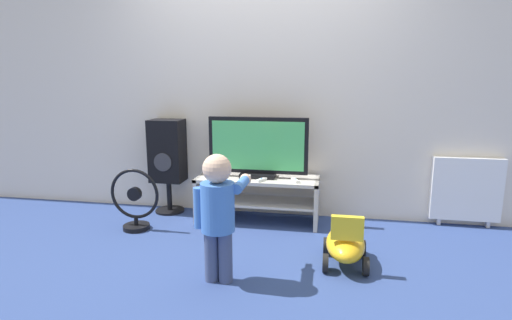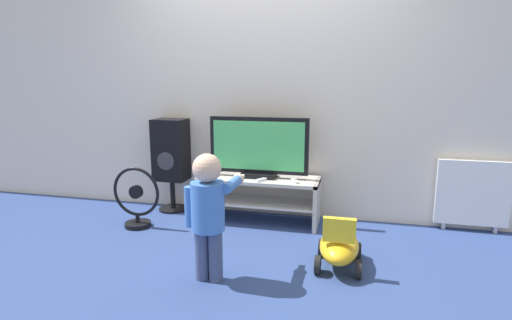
% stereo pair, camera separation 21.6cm
% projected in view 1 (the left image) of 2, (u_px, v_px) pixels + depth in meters
% --- Properties ---
extents(ground_plane, '(16.00, 16.00, 0.00)m').
position_uv_depth(ground_plane, '(254.00, 228.00, 3.59)').
color(ground_plane, navy).
extents(wall_back, '(10.00, 0.06, 2.60)m').
position_uv_depth(wall_back, '(263.00, 81.00, 3.81)').
color(wall_back, silver).
rests_on(wall_back, ground_plane).
extents(tv_stand, '(1.13, 0.41, 0.42)m').
position_uv_depth(tv_stand, '(258.00, 192.00, 3.73)').
color(tv_stand, beige).
rests_on(tv_stand, ground_plane).
extents(television, '(0.92, 0.20, 0.56)m').
position_uv_depth(television, '(258.00, 148.00, 3.67)').
color(television, black).
rests_on(television, tv_stand).
extents(game_console, '(0.04, 0.19, 0.05)m').
position_uv_depth(game_console, '(213.00, 175.00, 3.72)').
color(game_console, white).
rests_on(game_console, tv_stand).
extents(remote_primary, '(0.09, 0.13, 0.03)m').
position_uv_depth(remote_primary, '(295.00, 180.00, 3.55)').
color(remote_primary, white).
rests_on(remote_primary, tv_stand).
extents(remote_secondary, '(0.09, 0.13, 0.03)m').
position_uv_depth(remote_secondary, '(261.00, 180.00, 3.57)').
color(remote_secondary, white).
rests_on(remote_secondary, tv_stand).
extents(child, '(0.33, 0.48, 0.86)m').
position_uv_depth(child, '(218.00, 208.00, 2.57)').
color(child, '#3F4C72').
rests_on(child, ground_plane).
extents(speaker_tower, '(0.32, 0.29, 0.94)m').
position_uv_depth(speaker_tower, '(167.00, 153.00, 3.95)').
color(speaker_tower, black).
rests_on(speaker_tower, ground_plane).
extents(floor_fan, '(0.45, 0.23, 0.55)m').
position_uv_depth(floor_fan, '(135.00, 203.00, 3.53)').
color(floor_fan, black).
rests_on(floor_fan, ground_plane).
extents(ride_on_toy, '(0.31, 0.54, 0.41)m').
position_uv_depth(ride_on_toy, '(345.00, 244.00, 2.86)').
color(ride_on_toy, gold).
rests_on(ride_on_toy, ground_plane).
extents(radiator, '(0.60, 0.08, 0.64)m').
position_uv_depth(radiator, '(466.00, 189.00, 3.59)').
color(radiator, white).
rests_on(radiator, ground_plane).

